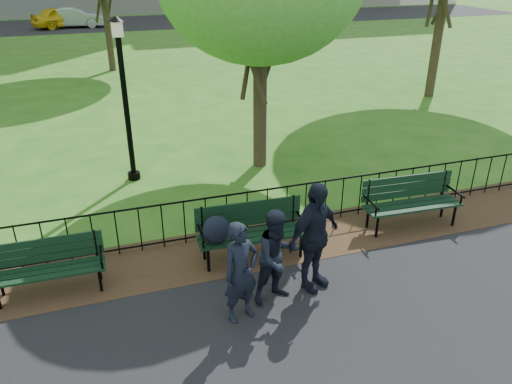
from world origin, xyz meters
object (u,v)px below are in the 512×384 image
object	(u,v)px
park_bench_left_a	(47,261)
person_left	(241,273)
sedan_dark	(286,10)
person_mid	(277,257)
lamppost	(125,96)
taxi	(63,17)
park_bench_right_a	(410,196)
sedan_silver	(75,17)
park_bench_main	(235,227)
person_right	(314,237)

from	to	relation	value
park_bench_left_a	person_left	xyz separation A→B (m)	(2.67, -1.58, 0.24)
person_left	sedan_dark	world-z (taller)	sedan_dark
person_left	person_mid	size ratio (longest dim) A/B	1.03
lamppost	taxi	bearing A→B (deg)	93.76
park_bench_left_a	park_bench_right_a	distance (m)	6.61
sedan_silver	park_bench_right_a	bearing A→B (deg)	-161.58
park_bench_main	person_left	world-z (taller)	person_left
park_bench_right_a	sedan_silver	size ratio (longest dim) A/B	0.46
park_bench_left_a	sedan_dark	bearing A→B (deg)	63.56
park_bench_main	lamppost	distance (m)	4.56
taxi	sedan_silver	distance (m)	0.80
taxi	person_mid	bearing A→B (deg)	164.43
lamppost	person_left	xyz separation A→B (m)	(0.97, -5.62, -1.23)
park_bench_left_a	taxi	distance (m)	32.46
park_bench_main	park_bench_left_a	size ratio (longest dim) A/B	1.13
park_bench_main	park_bench_right_a	size ratio (longest dim) A/B	0.99
lamppost	person_mid	world-z (taller)	lamppost
lamppost	person_mid	xyz separation A→B (m)	(1.62, -5.38, -1.25)
park_bench_right_a	person_mid	size ratio (longest dim) A/B	1.27
park_bench_main	taxi	bearing A→B (deg)	98.26
person_mid	sedan_dark	size ratio (longest dim) A/B	0.28
taxi	sedan_dark	distance (m)	16.60
person_left	park_bench_left_a	bearing A→B (deg)	131.51
park_bench_right_a	park_bench_left_a	bearing A→B (deg)	-176.46
park_bench_right_a	taxi	xyz separation A→B (m)	(-6.77, 32.41, 0.11)
person_mid	sedan_dark	distance (m)	35.16
park_bench_left_a	park_bench_right_a	bearing A→B (deg)	1.64
lamppost	sedan_dark	size ratio (longest dim) A/B	0.68
park_bench_main	park_bench_left_a	bearing A→B (deg)	-179.63
park_bench_main	taxi	distance (m)	32.74
sedan_silver	sedan_dark	bearing A→B (deg)	-85.66
sedan_silver	park_bench_main	bearing A→B (deg)	-167.89
taxi	sedan_silver	size ratio (longest dim) A/B	1.01
lamppost	person_left	distance (m)	5.84
park_bench_left_a	sedan_dark	xyz separation A→B (m)	(16.39, 31.31, 0.25)
park_bench_left_a	person_right	xyz separation A→B (m)	(3.97, -1.21, 0.37)
taxi	person_right	bearing A→B (deg)	165.54
person_left	person_right	distance (m)	1.36
lamppost	person_left	size ratio (longest dim) A/B	2.37
person_mid	sedan_silver	bearing A→B (deg)	81.39
person_left	taxi	size ratio (longest dim) A/B	0.37
person_right	taxi	bearing A→B (deg)	72.98
lamppost	person_right	distance (m)	5.82
lamppost	taxi	world-z (taller)	lamppost
park_bench_main	park_bench_right_a	xyz separation A→B (m)	(3.60, 0.17, -0.06)
park_bench_main	person_left	bearing A→B (deg)	-100.38
park_bench_main	taxi	xyz separation A→B (m)	(-3.17, 32.59, 0.05)
sedan_silver	taxi	bearing A→B (deg)	84.89
person_left	park_bench_right_a	bearing A→B (deg)	4.70
lamppost	taxi	distance (m)	28.51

